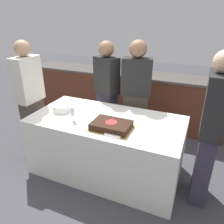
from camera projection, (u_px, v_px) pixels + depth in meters
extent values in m
plane|color=#424247|center=(107.00, 170.00, 2.88)|extent=(14.00, 14.00, 0.00)
cube|color=#5B2D1E|center=(141.00, 100.00, 3.98)|extent=(4.40, 0.55, 0.88)
cube|color=#4C4742|center=(143.00, 75.00, 3.79)|extent=(4.40, 0.58, 0.04)
cube|color=white|center=(107.00, 146.00, 2.73)|extent=(1.80, 0.91, 0.75)
cube|color=gold|center=(111.00, 128.00, 2.36)|extent=(0.45, 0.33, 0.00)
cube|color=black|center=(111.00, 125.00, 2.34)|extent=(0.41, 0.29, 0.07)
cylinder|color=red|center=(111.00, 122.00, 2.33)|extent=(0.13, 0.13, 0.00)
cylinder|color=white|center=(61.00, 108.00, 2.76)|extent=(0.23, 0.23, 0.09)
cylinder|color=white|center=(73.00, 120.00, 2.52)|extent=(0.07, 0.07, 0.00)
cylinder|color=white|center=(73.00, 118.00, 2.51)|extent=(0.01, 0.01, 0.06)
cylinder|color=white|center=(73.00, 112.00, 2.48)|extent=(0.04, 0.04, 0.10)
cylinder|color=white|center=(123.00, 117.00, 2.61)|extent=(0.21, 0.21, 0.00)
cube|color=white|center=(114.00, 134.00, 2.23)|extent=(0.18, 0.11, 0.02)
cube|color=#4C4238|center=(135.00, 122.00, 3.22)|extent=(0.37, 0.23, 0.85)
cube|color=black|center=(137.00, 77.00, 2.93)|extent=(0.43, 0.28, 0.50)
sphere|color=#936B4C|center=(138.00, 49.00, 2.78)|extent=(0.23, 0.23, 0.23)
cube|color=#4C4238|center=(35.00, 127.00, 3.12)|extent=(0.16, 0.32, 0.80)
cube|color=silver|center=(27.00, 80.00, 2.83)|extent=(0.20, 0.37, 0.59)
sphere|color=tan|center=(22.00, 48.00, 2.67)|extent=(0.20, 0.20, 0.20)
cube|color=#383347|center=(203.00, 167.00, 2.31)|extent=(0.16, 0.34, 0.80)
cube|color=black|center=(216.00, 105.00, 2.02)|extent=(0.20, 0.39, 0.61)
cube|color=#383347|center=(107.00, 118.00, 3.39)|extent=(0.34, 0.27, 0.81)
cube|color=black|center=(107.00, 76.00, 3.11)|extent=(0.41, 0.33, 0.52)
sphere|color=#936B4C|center=(106.00, 49.00, 2.95)|extent=(0.22, 0.22, 0.22)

